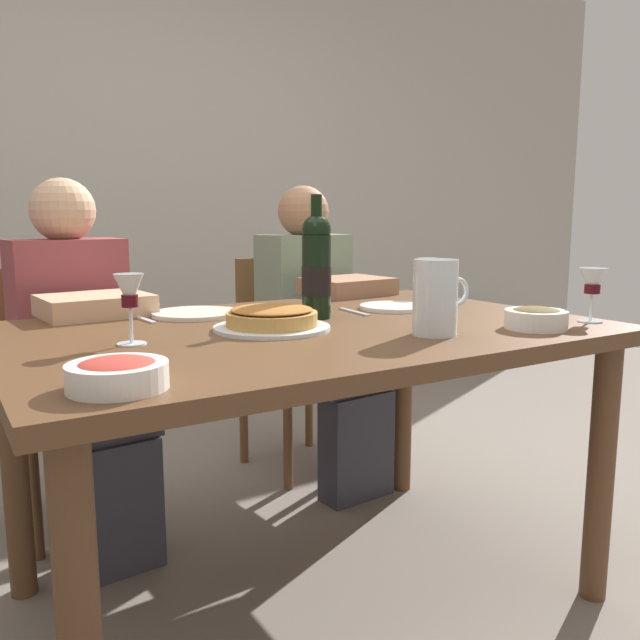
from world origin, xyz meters
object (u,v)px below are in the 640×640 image
object	(u,v)px
wine_glass_left_diner	(593,284)
salad_bowl	(117,373)
wine_bottle	(316,267)
baked_tart	(272,319)
diner_left	(82,355)
dining_table	(307,360)
wine_glass_centre	(428,270)
diner_right	(321,327)
olive_bowl	(536,317)
water_pitcher	(435,302)
wine_glass_right_diner	(129,295)
dinner_plate_right_setting	(394,307)
chair_left	(64,377)
chair_right	(288,347)
dinner_plate_left_setting	(195,313)

from	to	relation	value
wine_glass_left_diner	salad_bowl	bearing A→B (deg)	-178.90
wine_bottle	baked_tart	world-z (taller)	wine_bottle
wine_bottle	diner_left	size ratio (longest dim) A/B	0.29
dining_table	wine_glass_centre	size ratio (longest dim) A/B	10.62
diner_left	diner_right	world-z (taller)	same
olive_bowl	wine_bottle	bearing A→B (deg)	131.14
diner_right	wine_bottle	bearing A→B (deg)	52.65
water_pitcher	wine_glass_right_diner	bearing A→B (deg)	158.22
dinner_plate_right_setting	dining_table	bearing A→B (deg)	-162.42
chair_left	diner_left	world-z (taller)	diner_left
wine_glass_left_diner	dinner_plate_right_setting	bearing A→B (deg)	121.67
diner_right	salad_bowl	bearing A→B (deg)	40.65
salad_bowl	diner_right	bearing A→B (deg)	45.31
dinner_plate_right_setting	diner_right	size ratio (longest dim) A/B	0.18
wine_glass_left_diner	chair_left	size ratio (longest dim) A/B	0.17
chair_left	chair_right	distance (m)	0.90
wine_glass_centre	dinner_plate_left_setting	xyz separation A→B (m)	(-0.81, 0.06, -0.09)
dinner_plate_left_setting	wine_bottle	bearing A→B (deg)	-39.46
dining_table	wine_glass_right_diner	xyz separation A→B (m)	(-0.46, -0.02, 0.20)
wine_glass_centre	salad_bowl	bearing A→B (deg)	-152.55
wine_glass_centre	dinner_plate_left_setting	distance (m)	0.82
dinner_plate_right_setting	chair_right	xyz separation A→B (m)	(0.06, 0.79, -0.27)
dinner_plate_left_setting	diner_right	distance (m)	0.75
salad_bowl	olive_bowl	xyz separation A→B (m)	(1.05, 0.03, 0.00)
baked_tart	wine_glass_right_diner	size ratio (longest dim) A/B	1.86
baked_tart	olive_bowl	bearing A→B (deg)	-30.48
water_pitcher	diner_left	bearing A→B (deg)	125.10
wine_bottle	dinner_plate_left_setting	size ratio (longest dim) A/B	1.39
dining_table	water_pitcher	distance (m)	0.38
dining_table	wine_glass_left_diner	xyz separation A→B (m)	(0.68, -0.35, 0.20)
wine_glass_centre	wine_glass_left_diner	bearing A→B (deg)	-85.53
chair_left	chair_right	xyz separation A→B (m)	(0.90, 0.05, 0.00)
salad_bowl	wine_glass_right_diner	world-z (taller)	wine_glass_right_diner
salad_bowl	wine_bottle	bearing A→B (deg)	35.10
salad_bowl	chair_left	bearing A→B (deg)	84.35
dining_table	wine_glass_right_diner	size ratio (longest dim) A/B	9.55
dining_table	chair_right	xyz separation A→B (m)	(0.44, 0.91, -0.17)
dining_table	diner_left	size ratio (longest dim) A/B	1.29
chair_left	diner_right	bearing A→B (deg)	163.90
wine_glass_right_diner	wine_bottle	bearing A→B (deg)	11.18
water_pitcher	chair_right	bearing A→B (deg)	78.07
wine_glass_right_diner	wine_glass_centre	xyz separation A→B (m)	(1.09, 0.27, -0.01)
diner_left	diner_right	bearing A→B (deg)	178.53
olive_bowl	wine_glass_left_diner	world-z (taller)	wine_glass_left_diner
dinner_plate_right_setting	diner_right	bearing A→B (deg)	82.22
salad_bowl	olive_bowl	world-z (taller)	olive_bowl
wine_bottle	wine_glass_left_diner	world-z (taller)	wine_bottle
baked_tart	diner_right	bearing A→B (deg)	50.38
baked_tart	dinner_plate_left_setting	xyz separation A→B (m)	(-0.08, 0.32, -0.02)
wine_glass_left_diner	dinner_plate_right_setting	xyz separation A→B (m)	(-0.29, 0.47, -0.10)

